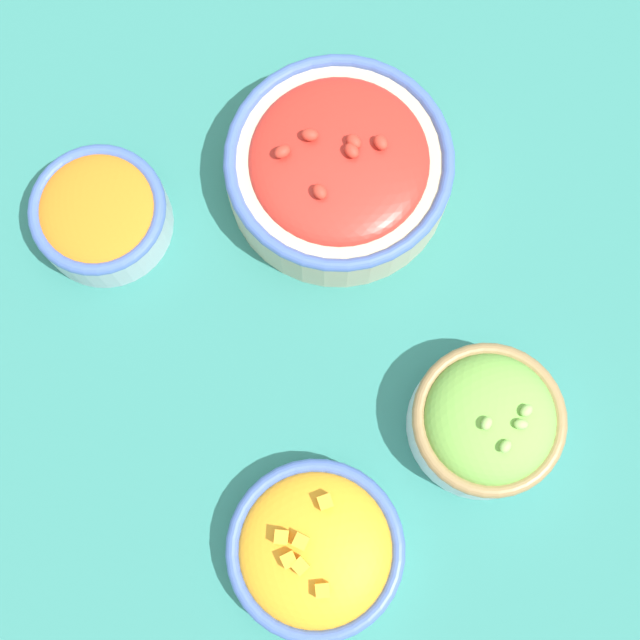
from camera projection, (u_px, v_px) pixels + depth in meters
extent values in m
plane|color=#337F75|center=(320.00, 327.00, 0.84)|extent=(3.00, 3.00, 0.00)
cylinder|color=silver|center=(316.00, 549.00, 0.78)|extent=(0.15, 0.15, 0.03)
torus|color=#4766B7|center=(315.00, 550.00, 0.76)|extent=(0.15, 0.15, 0.01)
ellipsoid|color=orange|center=(315.00, 550.00, 0.76)|extent=(0.13, 0.13, 0.04)
cube|color=#F4A828|center=(300.00, 566.00, 0.73)|extent=(0.01, 0.01, 0.01)
cube|color=#F4A828|center=(281.00, 537.00, 0.74)|extent=(0.02, 0.02, 0.01)
cube|color=#F4A828|center=(301.00, 541.00, 0.74)|extent=(0.02, 0.02, 0.01)
cube|color=#F4A828|center=(289.00, 560.00, 0.74)|extent=(0.01, 0.01, 0.01)
cube|color=#F4A828|center=(322.00, 590.00, 0.73)|extent=(0.02, 0.02, 0.01)
cube|color=#F4A828|center=(325.00, 502.00, 0.75)|extent=(0.01, 0.01, 0.01)
cylinder|color=beige|center=(338.00, 171.00, 0.84)|extent=(0.21, 0.21, 0.05)
torus|color=#4766B7|center=(339.00, 160.00, 0.82)|extent=(0.21, 0.21, 0.01)
ellipsoid|color=red|center=(339.00, 160.00, 0.82)|extent=(0.17, 0.17, 0.03)
ellipsoid|color=red|center=(352.00, 151.00, 0.80)|extent=(0.02, 0.01, 0.01)
ellipsoid|color=red|center=(381.00, 142.00, 0.80)|extent=(0.02, 0.01, 0.01)
ellipsoid|color=red|center=(282.00, 152.00, 0.80)|extent=(0.01, 0.02, 0.01)
ellipsoid|color=red|center=(354.00, 141.00, 0.80)|extent=(0.02, 0.02, 0.01)
ellipsoid|color=red|center=(320.00, 192.00, 0.79)|extent=(0.02, 0.01, 0.01)
ellipsoid|color=red|center=(310.00, 135.00, 0.80)|extent=(0.02, 0.02, 0.01)
cylinder|color=silver|center=(484.00, 422.00, 0.79)|extent=(0.13, 0.13, 0.05)
torus|color=#997A4C|center=(490.00, 419.00, 0.77)|extent=(0.13, 0.13, 0.01)
ellipsoid|color=#7ABC4C|center=(490.00, 419.00, 0.77)|extent=(0.12, 0.12, 0.06)
ellipsoid|color=#99D166|center=(526.00, 411.00, 0.74)|extent=(0.01, 0.01, 0.01)
ellipsoid|color=#99D166|center=(505.00, 446.00, 0.73)|extent=(0.01, 0.01, 0.01)
ellipsoid|color=#99D166|center=(487.00, 423.00, 0.73)|extent=(0.01, 0.01, 0.01)
ellipsoid|color=#99D166|center=(521.00, 424.00, 0.73)|extent=(0.01, 0.01, 0.01)
cylinder|color=#B2C1CC|center=(103.00, 217.00, 0.84)|extent=(0.13, 0.13, 0.04)
torus|color=#4766B7|center=(97.00, 209.00, 0.82)|extent=(0.13, 0.13, 0.01)
ellipsoid|color=orange|center=(97.00, 209.00, 0.82)|extent=(0.11, 0.11, 0.02)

